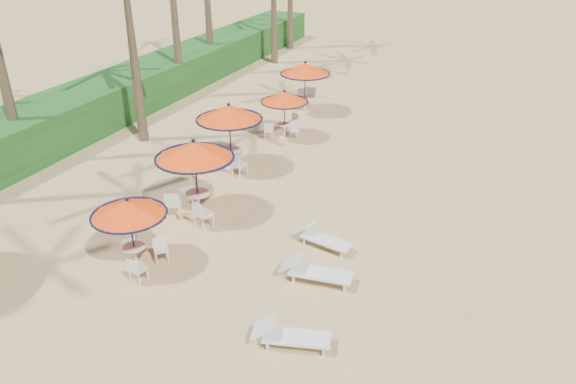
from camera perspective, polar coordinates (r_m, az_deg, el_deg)
name	(u,v)px	position (r m, az deg, el deg)	size (l,w,h in m)	color
ground	(286,313)	(14.26, -0.25, -12.20)	(160.00, 160.00, 0.00)	tan
scrub_hedge	(123,93)	(28.88, -16.44, 9.58)	(3.00, 40.00, 1.80)	#194716
station_0	(131,216)	(15.68, -15.69, -2.41)	(2.07, 2.07, 2.16)	black
station_1	(193,160)	(17.86, -9.62, 3.23)	(2.53, 2.53, 2.64)	black
station_2	(228,119)	(21.05, -6.08, 7.36)	(2.51, 2.51, 2.62)	black
station_3	(284,103)	(24.17, -0.36, 9.06)	(2.06, 2.17, 2.15)	black
station_4	(305,73)	(27.42, 1.78, 12.00)	(2.42, 2.50, 2.53)	black
lounger_near	(289,335)	(13.19, 0.05, -14.32)	(1.90, 1.03, 0.65)	silver
lounger_mid	(314,271)	(15.16, 2.62, -7.99)	(2.02, 0.85, 0.70)	silver
lounger_far	(321,237)	(16.65, 3.40, -4.61)	(1.88, 0.91, 0.65)	silver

